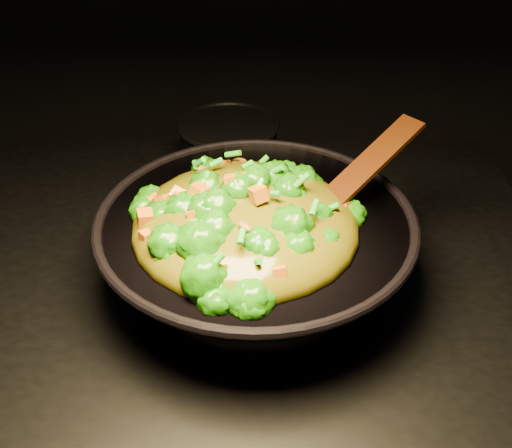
# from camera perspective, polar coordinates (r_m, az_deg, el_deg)

# --- Properties ---
(stovetop) EXTENTS (1.20, 0.90, 0.90)m
(stovetop) POSITION_cam_1_polar(r_m,az_deg,el_deg) (1.39, -4.45, -18.59)
(stovetop) COLOR black
(stovetop) RESTS_ON ground
(wok) EXTENTS (0.60, 0.60, 0.13)m
(wok) POSITION_cam_1_polar(r_m,az_deg,el_deg) (0.98, -0.01, -2.69)
(wok) COLOR black
(wok) RESTS_ON stovetop
(stir_fry) EXTENTS (0.38, 0.38, 0.11)m
(stir_fry) POSITION_cam_1_polar(r_m,az_deg,el_deg) (0.89, -0.96, 2.40)
(stir_fry) COLOR #207308
(stir_fry) RESTS_ON wok
(spatula) EXTENTS (0.23, 0.21, 0.11)m
(spatula) POSITION_cam_1_polar(r_m,az_deg,el_deg) (0.96, 8.67, 4.02)
(spatula) COLOR #391306
(spatula) RESTS_ON wok
(back_pot) EXTENTS (0.24, 0.24, 0.11)m
(back_pot) POSITION_cam_1_polar(r_m,az_deg,el_deg) (1.29, -2.43, 6.83)
(back_pot) COLOR black
(back_pot) RESTS_ON stovetop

